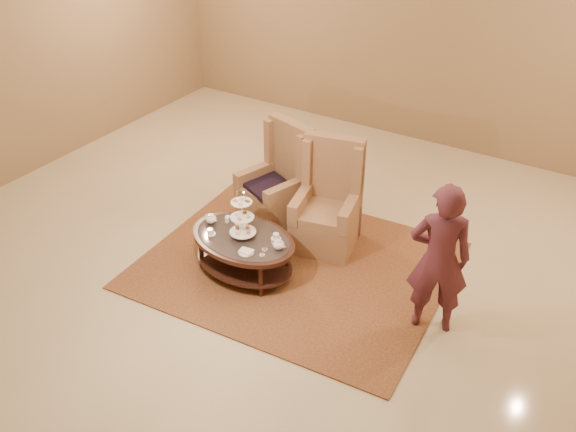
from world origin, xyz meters
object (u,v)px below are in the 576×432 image
Objects in this scene: tea_table at (243,243)px; armchair_right at (328,210)px; armchair_left at (279,189)px; person at (439,259)px.

armchair_right is at bearing 70.16° from tea_table.
armchair_right reaches higher than tea_table.
tea_table is at bearing -128.54° from armchair_right.
armchair_left is 0.72m from armchair_right.
person reaches higher than tea_table.
armchair_right is 1.70m from person.
tea_table is 1.05× the size of armchair_left.
armchair_left is at bearing 158.70° from armchair_right.
armchair_right is at bearing -48.07° from person.
armchair_right is 0.80× the size of person.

